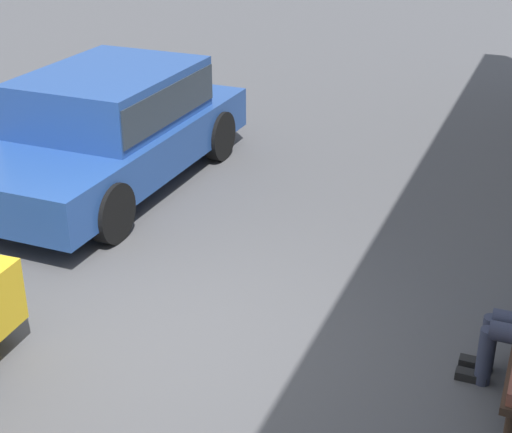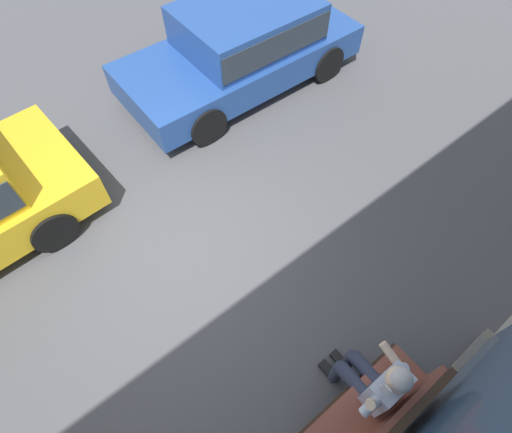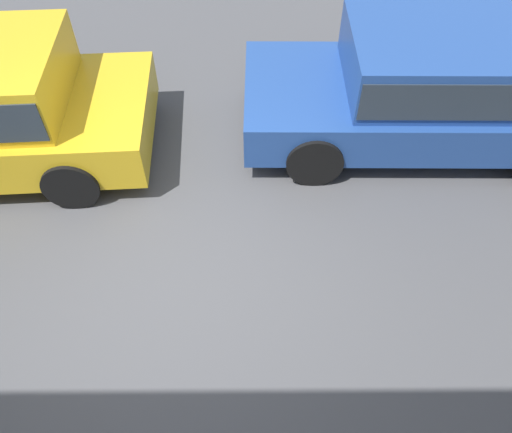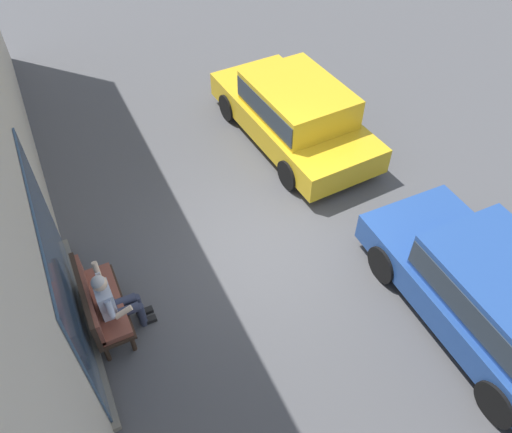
# 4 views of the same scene
# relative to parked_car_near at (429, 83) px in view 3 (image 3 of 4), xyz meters

# --- Properties ---
(ground_plane) EXTENTS (60.00, 60.00, 0.00)m
(ground_plane) POSITION_rel_parked_car_near_xyz_m (2.86, 2.39, -0.76)
(ground_plane) COLOR #4C4C4F
(parked_car_near) EXTENTS (4.19, 1.95, 1.38)m
(parked_car_near) POSITION_rel_parked_car_near_xyz_m (0.00, 0.00, 0.00)
(parked_car_near) COLOR #23478E
(parked_car_near) RESTS_ON ground_plane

